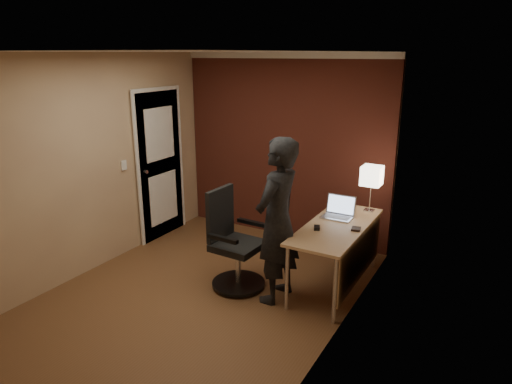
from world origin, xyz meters
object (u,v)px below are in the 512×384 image
Objects in this scene: laptop at (339,211)px; wallet at (356,229)px; desk_lamp at (372,176)px; mouse at (317,228)px; office_chair at (233,246)px; person at (277,221)px; desk at (343,237)px.

laptop is 3.01× the size of wallet.
wallet is (0.29, -0.30, -0.05)m from laptop.
mouse is (-0.31, -0.83, -0.40)m from desk_lamp.
person reaches higher than office_chair.
desk is at bearing 137.56° from person.
desk is 2.80× the size of desk_lamp.
desk_lamp is 1.76m from office_chair.
mouse is (-0.07, -0.48, -0.05)m from laptop.
mouse is 0.40m from wallet.
office_chair reaches higher than mouse.
laptop reaches higher than desk.
mouse reaches higher than desk.
wallet is at bearing -85.62° from desk_lamp.
desk is 4.53× the size of laptop.
office_chair is 0.63× the size of person.
laptop is at bearing -124.99° from desk_lamp.
desk is 1.39× the size of office_chair.
mouse is at bearing -134.64° from desk.
office_chair is at bearing -154.00° from desk.
desk_lamp is at bearing 94.38° from wallet.
laptop is (-0.24, -0.35, -0.35)m from desk_lamp.
person is (-0.62, -1.14, -0.28)m from desk_lamp.
office_chair is at bearing -158.33° from wallet.
office_chair is (-0.85, -0.30, -0.27)m from mouse.
person is at bearing -157.56° from mouse.
office_chair is 0.66m from person.
laptop is 3.31× the size of mouse.
wallet is at bearing -45.79° from laptop.
laptop is at bearing 157.10° from person.
desk_lamp is at bearing 55.01° from laptop.
desk_lamp reaches higher than wallet.
desk is 0.34m from mouse.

